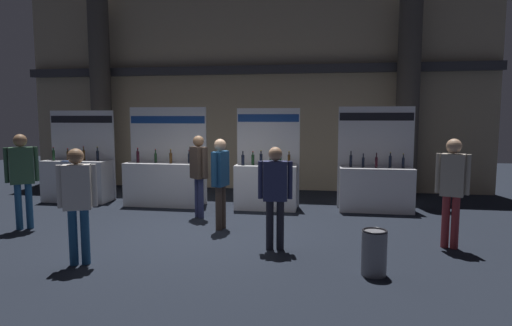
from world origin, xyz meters
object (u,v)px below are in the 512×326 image
(trash_bin, at_px, (374,252))
(visitor_5, at_px, (77,196))
(exhibitor_booth_1, at_px, (165,180))
(exhibitor_booth_0, at_px, (78,177))
(exhibitor_booth_3, at_px, (376,185))
(visitor_2, at_px, (22,172))
(exhibitor_booth_2, at_px, (266,183))
(visitor_4, at_px, (220,176))
(visitor_3, at_px, (199,169))
(visitor_0, at_px, (275,189))
(visitor_1, at_px, (452,183))

(trash_bin, height_order, visitor_5, visitor_5)
(exhibitor_booth_1, bearing_deg, visitor_5, -85.51)
(exhibitor_booth_0, distance_m, exhibitor_booth_1, 2.39)
(exhibitor_booth_3, xyz_separation_m, visitor_2, (-6.86, -2.75, 0.49))
(exhibitor_booth_0, bearing_deg, visitor_5, -58.33)
(exhibitor_booth_2, xyz_separation_m, trash_bin, (2.03, -4.01, -0.30))
(visitor_2, relative_size, visitor_4, 1.05)
(trash_bin, height_order, visitor_3, visitor_3)
(trash_bin, bearing_deg, exhibitor_booth_1, 138.49)
(exhibitor_booth_0, relative_size, visitor_4, 1.33)
(visitor_0, relative_size, visitor_4, 0.96)
(visitor_0, relative_size, visitor_3, 0.95)
(exhibitor_booth_0, height_order, visitor_5, exhibitor_booth_0)
(exhibitor_booth_0, height_order, visitor_0, exhibitor_booth_0)
(exhibitor_booth_3, relative_size, visitor_0, 1.43)
(visitor_2, distance_m, visitor_5, 2.75)
(trash_bin, xyz_separation_m, visitor_1, (1.37, 1.45, 0.76))
(exhibitor_booth_0, bearing_deg, exhibitor_booth_2, -1.66)
(trash_bin, xyz_separation_m, visitor_4, (-2.65, 2.03, 0.71))
(visitor_2, bearing_deg, visitor_5, 104.65)
(exhibitor_booth_0, distance_m, exhibitor_booth_2, 4.89)
(exhibitor_booth_3, relative_size, visitor_4, 1.38)
(visitor_4, height_order, visitor_5, visitor_4)
(exhibitor_booth_3, height_order, visitor_2, exhibitor_booth_3)
(visitor_2, bearing_deg, visitor_1, 142.52)
(exhibitor_booth_1, xyz_separation_m, visitor_3, (1.21, -1.13, 0.43))
(visitor_1, bearing_deg, visitor_5, -143.06)
(exhibitor_booth_2, height_order, visitor_2, exhibitor_booth_2)
(exhibitor_booth_2, bearing_deg, visitor_4, -107.32)
(visitor_1, height_order, visitor_2, visitor_2)
(exhibitor_booth_2, distance_m, trash_bin, 4.50)
(visitor_1, distance_m, visitor_3, 4.91)
(exhibitor_booth_2, bearing_deg, visitor_0, -79.67)
(exhibitor_booth_1, distance_m, visitor_4, 2.77)
(exhibitor_booth_2, xyz_separation_m, visitor_0, (0.56, -3.09, 0.37))
(visitor_3, xyz_separation_m, visitor_5, (-0.87, -3.14, -0.04))
(exhibitor_booth_2, bearing_deg, exhibitor_booth_3, 3.91)
(visitor_2, height_order, visitor_5, visitor_2)
(visitor_1, bearing_deg, exhibitor_booth_3, 127.95)
(exhibitor_booth_1, height_order, visitor_5, exhibitor_booth_1)
(visitor_4, distance_m, visitor_5, 2.77)
(visitor_0, relative_size, visitor_1, 0.93)
(exhibitor_booth_1, xyz_separation_m, exhibitor_booth_3, (5.02, 0.16, -0.01))
(trash_bin, height_order, visitor_4, visitor_4)
(exhibitor_booth_0, xyz_separation_m, trash_bin, (6.92, -4.15, -0.30))
(exhibitor_booth_0, height_order, visitor_4, exhibitor_booth_0)
(exhibitor_booth_2, bearing_deg, visitor_2, -149.32)
(visitor_1, distance_m, visitor_2, 7.75)
(visitor_0, height_order, visitor_5, visitor_5)
(exhibitor_booth_3, xyz_separation_m, visitor_0, (-1.95, -3.27, 0.38))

